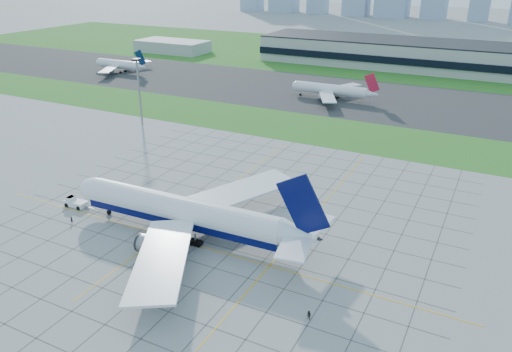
{
  "coord_description": "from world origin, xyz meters",
  "views": [
    {
      "loc": [
        56.0,
        -82.61,
        59.13
      ],
      "look_at": [
        0.96,
        24.93,
        7.0
      ],
      "focal_mm": 35.0,
      "sensor_mm": 36.0,
      "label": 1
    }
  ],
  "objects": [
    {
      "name": "apron_markings",
      "position": [
        0.43,
        11.09,
        0.02
      ],
      "size": [
        120.0,
        130.0,
        0.03
      ],
      "color": "#474744",
      "rests_on": "ground"
    },
    {
      "name": "distant_jet_0",
      "position": [
        -145.56,
        138.91,
        4.48
      ],
      "size": [
        34.09,
        42.66,
        14.08
      ],
      "color": "white",
      "rests_on": "ground"
    },
    {
      "name": "ground",
      "position": [
        0.0,
        0.0,
        0.0
      ],
      "size": [
        1400.0,
        1400.0,
        0.0
      ],
      "primitive_type": "plane",
      "color": "#979691",
      "rests_on": "ground"
    },
    {
      "name": "asphalt_taxiway",
      "position": [
        0.0,
        145.0,
        0.03
      ],
      "size": [
        700.0,
        75.0,
        0.04
      ],
      "primitive_type": "cube",
      "color": "#383838",
      "rests_on": "ground"
    },
    {
      "name": "grass_far",
      "position": [
        0.0,
        255.0,
        0.02
      ],
      "size": [
        700.0,
        145.0,
        0.04
      ],
      "primitive_type": "cube",
      "color": "#2C7120",
      "rests_on": "ground"
    },
    {
      "name": "light_mast",
      "position": [
        -70.0,
        65.0,
        16.18
      ],
      "size": [
        2.5,
        2.5,
        25.6
      ],
      "color": "gray",
      "rests_on": "ground"
    },
    {
      "name": "distant_jet_1",
      "position": [
        -16.37,
        136.11,
        4.49
      ],
      "size": [
        39.51,
        42.66,
        14.08
      ],
      "color": "white",
      "rests_on": "ground"
    },
    {
      "name": "pushback_tug",
      "position": [
        -39.51,
        -0.06,
        1.11
      ],
      "size": [
        8.97,
        3.3,
        2.49
      ],
      "rotation": [
        0.0,
        0.0,
        0.03
      ],
      "color": "white",
      "rests_on": "ground"
    },
    {
      "name": "crew_far",
      "position": [
        31.65,
        -14.27,
        0.92
      ],
      "size": [
        1.08,
        0.97,
        1.84
      ],
      "primitive_type": "imported",
      "rotation": [
        0.0,
        0.0,
        -0.36
      ],
      "color": "black",
      "rests_on": "ground"
    },
    {
      "name": "service_block",
      "position": [
        -160.0,
        210.0,
        4.0
      ],
      "size": [
        50.0,
        25.0,
        8.0
      ],
      "primitive_type": "cube",
      "color": "#B7B7B2",
      "rests_on": "ground"
    },
    {
      "name": "terminal",
      "position": [
        40.0,
        229.87,
        7.89
      ],
      "size": [
        260.0,
        43.0,
        15.8
      ],
      "color": "#B7B7B2",
      "rests_on": "ground"
    },
    {
      "name": "grass_median",
      "position": [
        0.0,
        90.0,
        0.02
      ],
      "size": [
        700.0,
        35.0,
        0.04
      ],
      "primitive_type": "cube",
      "color": "#2C7120",
      "rests_on": "ground"
    },
    {
      "name": "airliner",
      "position": [
        -5.67,
        1.21,
        5.67
      ],
      "size": [
        65.87,
        66.7,
        20.73
      ],
      "rotation": [
        0.0,
        0.0,
        0.03
      ],
      "color": "white",
      "rests_on": "ground"
    },
    {
      "name": "crew_near",
      "position": [
        -33.45,
        -7.15,
        0.85
      ],
      "size": [
        0.55,
        0.7,
        1.7
      ],
      "primitive_type": "imported",
      "rotation": [
        0.0,
        0.0,
        1.31
      ],
      "color": "black",
      "rests_on": "ground"
    }
  ]
}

